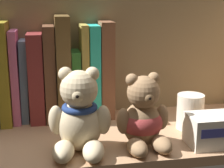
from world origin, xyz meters
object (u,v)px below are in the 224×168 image
at_px(book_10, 75,83).
at_px(book_12, 93,71).
at_px(book_4, 6,72).
at_px(book_8, 50,72).
at_px(book_9, 63,67).
at_px(book_11, 84,71).
at_px(teddy_bear_larger, 79,117).
at_px(book_13, 105,69).
at_px(pillar_candle, 190,112).
at_px(book_7, 37,76).
at_px(book_5, 16,76).
at_px(teddy_bear_smaller, 143,118).
at_px(small_product_box, 217,130).
at_px(book_6, 25,80).

height_order(book_10, book_12, book_12).
height_order(book_4, book_8, book_4).
relative_size(book_9, book_11, 1.09).
xyz_separation_m(book_4, teddy_bear_larger, (0.15, -0.21, -0.05)).
height_order(book_13, pillar_candle, book_13).
relative_size(book_7, book_10, 1.26).
bearing_deg(book_5, book_9, 0.00).
bearing_deg(teddy_bear_smaller, pillar_candle, 29.05).
bearing_deg(book_4, book_13, 0.00).
xyz_separation_m(book_4, book_11, (0.18, 0.00, -0.00)).
xyz_separation_m(book_7, teddy_bear_larger, (0.08, -0.21, -0.03)).
distance_m(book_4, small_product_box, 0.49).
relative_size(book_8, pillar_candle, 2.86).
bearing_deg(book_4, pillar_candle, -18.34).
bearing_deg(book_5, book_10, 0.00).
relative_size(book_9, teddy_bear_larger, 1.51).
xyz_separation_m(book_5, teddy_bear_smaller, (0.25, -0.20, -0.05)).
bearing_deg(pillar_candle, book_4, 161.66).
height_order(book_7, pillar_candle, book_7).
bearing_deg(book_8, teddy_bear_larger, -76.14).
distance_m(book_9, book_11, 0.05).
height_order(book_9, book_12, book_9).
relative_size(book_4, book_9, 0.95).
relative_size(teddy_bear_larger, teddy_bear_smaller, 1.11).
distance_m(book_4, book_10, 0.16).
bearing_deg(book_8, small_product_box, -34.70).
distance_m(book_6, small_product_box, 0.45).
distance_m(book_4, book_5, 0.02).
bearing_deg(book_6, teddy_bear_larger, -61.85).
xyz_separation_m(book_12, pillar_candle, (0.20, -0.13, -0.07)).
relative_size(book_13, teddy_bear_smaller, 1.57).
bearing_deg(book_11, teddy_bear_smaller, -65.48).
distance_m(book_8, book_9, 0.03).
distance_m(book_10, teddy_bear_larger, 0.21).
relative_size(book_11, book_12, 1.01).
xyz_separation_m(book_7, book_9, (0.06, 0.00, 0.02)).
height_order(book_9, pillar_candle, book_9).
height_order(book_7, book_8, book_8).
xyz_separation_m(book_6, teddy_bear_larger, (0.11, -0.21, -0.03)).
xyz_separation_m(book_8, book_11, (0.08, 0.00, 0.00)).
bearing_deg(book_9, book_7, 180.00).
distance_m(book_8, book_12, 0.10).
bearing_deg(teddy_bear_larger, book_12, 75.68).
bearing_deg(book_11, teddy_bear_larger, -98.22).
bearing_deg(book_7, teddy_bear_smaller, -44.86).
relative_size(book_6, book_10, 1.17).
bearing_deg(book_9, teddy_bear_larger, -84.44).
relative_size(book_10, book_11, 0.73).
relative_size(book_4, teddy_bear_smaller, 1.59).
xyz_separation_m(book_4, book_6, (0.04, 0.00, -0.02)).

